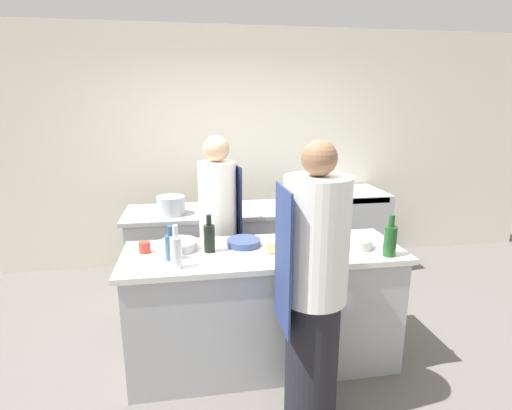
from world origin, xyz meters
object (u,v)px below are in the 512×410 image
object	(u,v)px
bottle_vinegar	(297,248)
cup	(145,247)
bottle_olive_oil	(390,240)
bottle_cooking_oil	(171,246)
bowl_mixing_large	(356,243)
bottle_sauce	(306,229)
oven_range	(345,228)
chef_at_stove	(219,231)
bottle_wine	(176,251)
stockpot	(171,205)
bottle_water	(209,237)
bowl_ceramic_blue	(179,245)
bowl_prep_small	(244,242)
chef_at_prep_near	(314,288)

from	to	relation	value
bottle_vinegar	cup	size ratio (longest dim) A/B	3.03
bottle_olive_oil	bottle_cooking_oil	bearing A→B (deg)	173.17
bottle_olive_oil	bowl_mixing_large	bearing A→B (deg)	129.64
bottle_cooking_oil	bottle_sauce	world-z (taller)	bottle_sauce
oven_range	chef_at_stove	world-z (taller)	chef_at_stove
oven_range	bottle_vinegar	xyz separation A→B (m)	(-1.15, -1.97, 0.54)
bottle_vinegar	bottle_wine	distance (m)	0.79
bottle_cooking_oil	stockpot	size ratio (longest dim) A/B	0.89
oven_range	stockpot	distance (m)	2.18
bottle_wine	bottle_water	bearing A→B (deg)	49.63
bowl_mixing_large	bottle_sauce	bearing A→B (deg)	150.13
chef_at_stove	bowl_mixing_large	bearing A→B (deg)	42.90
bottle_water	bowl_ceramic_blue	distance (m)	0.25
bowl_mixing_large	bowl_prep_small	xyz separation A→B (m)	(-0.82, 0.17, -0.01)
bottle_sauce	bowl_ceramic_blue	xyz separation A→B (m)	(-0.96, -0.02, -0.07)
bottle_cooking_oil	bowl_mixing_large	bearing A→B (deg)	0.53
stockpot	bottle_wine	bearing A→B (deg)	-86.24
bowl_prep_small	stockpot	bearing A→B (deg)	120.08
bottle_water	stockpot	size ratio (longest dim) A/B	1.03
chef_at_stove	bottle_olive_oil	size ratio (longest dim) A/B	5.73
bottle_olive_oil	bottle_sauce	distance (m)	0.62
bottle_cooking_oil	cup	xyz separation A→B (m)	(-0.19, 0.16, -0.05)
bottle_vinegar	bowl_ceramic_blue	distance (m)	0.87
bottle_olive_oil	bottle_cooking_oil	distance (m)	1.51
bottle_cooking_oil	stockpot	bearing A→B (deg)	92.20
bowl_ceramic_blue	stockpot	world-z (taller)	stockpot
chef_at_stove	bottle_wine	bearing A→B (deg)	-30.19
oven_range	bowl_mixing_large	size ratio (longest dim) A/B	4.09
bottle_olive_oil	bowl_mixing_large	distance (m)	0.26
bottle_cooking_oil	cup	distance (m)	0.26
bottle_olive_oil	bottle_water	world-z (taller)	bottle_olive_oil
bottle_vinegar	bottle_cooking_oil	world-z (taller)	bottle_vinegar
chef_at_stove	bottle_wine	xyz separation A→B (m)	(-0.33, -0.90, 0.17)
chef_at_prep_near	bowl_mixing_large	xyz separation A→B (m)	(0.49, 0.53, 0.07)
bowl_mixing_large	bowl_ceramic_blue	bearing A→B (deg)	172.40
oven_range	bowl_prep_small	bearing A→B (deg)	-132.49
bowl_ceramic_blue	stockpot	size ratio (longest dim) A/B	1.02
cup	stockpot	bearing A→B (deg)	81.74
chef_at_prep_near	bowl_ceramic_blue	bearing A→B (deg)	48.56
bottle_sauce	cup	xyz separation A→B (m)	(-1.20, -0.04, -0.06)
chef_at_prep_near	cup	size ratio (longest dim) A/B	21.04
chef_at_stove	bottle_cooking_oil	bearing A→B (deg)	-36.75
chef_at_prep_near	bottle_olive_oil	xyz separation A→B (m)	(0.65, 0.34, 0.15)
bowl_prep_small	oven_range	bearing A→B (deg)	47.51
bottle_water	chef_at_stove	bearing A→B (deg)	80.22
bottle_olive_oil	bottle_vinegar	bearing A→B (deg)	-178.97
cup	stockpot	size ratio (longest dim) A/B	0.31
chef_at_stove	bottle_vinegar	size ratio (longest dim) A/B	6.69
chef_at_prep_near	bottle_sauce	xyz separation A→B (m)	(0.16, 0.72, 0.14)
bowl_prep_small	bowl_mixing_large	bearing A→B (deg)	-11.94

